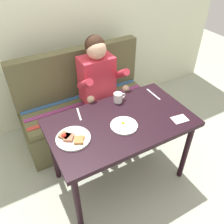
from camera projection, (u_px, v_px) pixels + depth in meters
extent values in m
plane|color=#A2A894|center=(119.00, 175.00, 2.39)|extent=(8.00, 8.00, 0.00)
cube|color=beige|center=(60.00, 10.00, 2.45)|extent=(4.40, 0.10, 2.60)
cube|color=black|center=(121.00, 123.00, 1.95)|extent=(1.20, 0.70, 0.04)
cylinder|color=black|center=(78.00, 204.00, 1.78)|extent=(0.05, 0.05, 0.69)
cylinder|color=black|center=(186.00, 152.00, 2.18)|extent=(0.05, 0.05, 0.69)
cylinder|color=black|center=(54.00, 153.00, 2.17)|extent=(0.05, 0.05, 0.69)
cylinder|color=black|center=(149.00, 117.00, 2.58)|extent=(0.05, 0.05, 0.69)
cube|color=brown|center=(89.00, 120.00, 2.76)|extent=(1.44, 0.56, 0.40)
cube|color=brown|center=(87.00, 104.00, 2.62)|extent=(1.40, 0.52, 0.06)
cube|color=brown|center=(77.00, 72.00, 2.58)|extent=(1.44, 0.12, 0.54)
cube|color=#C63D33|center=(93.00, 109.00, 2.50)|extent=(1.38, 0.05, 0.01)
cube|color=#93387A|center=(87.00, 102.00, 2.60)|extent=(1.38, 0.05, 0.01)
cube|color=#336099|center=(82.00, 96.00, 2.69)|extent=(1.38, 0.05, 0.01)
cube|color=#C62D3E|center=(97.00, 79.00, 2.41)|extent=(0.34, 0.22, 0.48)
sphere|color=#DBAD89|center=(96.00, 49.00, 2.19)|extent=(0.19, 0.19, 0.19)
sphere|color=#331E14|center=(95.00, 45.00, 2.20)|extent=(0.19, 0.19, 0.19)
cylinder|color=#C62D3E|center=(85.00, 84.00, 2.20)|extent=(0.07, 0.29, 0.23)
cylinder|color=#C62D3E|center=(120.00, 74.00, 2.34)|extent=(0.07, 0.29, 0.23)
sphere|color=#DBAD89|center=(91.00, 99.00, 2.18)|extent=(0.07, 0.07, 0.07)
sphere|color=#DBAD89|center=(126.00, 88.00, 2.32)|extent=(0.07, 0.07, 0.07)
cylinder|color=#232333|center=(98.00, 109.00, 2.41)|extent=(0.09, 0.34, 0.09)
cylinder|color=#232333|center=(106.00, 137.00, 2.46)|extent=(0.08, 0.08, 0.52)
cube|color=black|center=(109.00, 156.00, 2.56)|extent=(0.09, 0.20, 0.05)
cylinder|color=#232333|center=(112.00, 104.00, 2.48)|extent=(0.09, 0.34, 0.09)
cylinder|color=#232333|center=(120.00, 132.00, 2.52)|extent=(0.08, 0.08, 0.52)
cube|color=black|center=(122.00, 150.00, 2.63)|extent=(0.09, 0.20, 0.05)
cylinder|color=white|center=(73.00, 138.00, 1.77)|extent=(0.26, 0.26, 0.02)
cube|color=brown|center=(65.00, 136.00, 1.77)|extent=(0.10, 0.10, 0.02)
cube|color=#A26836|center=(79.00, 140.00, 1.73)|extent=(0.10, 0.10, 0.02)
cube|color=#9C5940|center=(69.00, 137.00, 1.75)|extent=(0.10, 0.10, 0.02)
sphere|color=red|center=(64.00, 136.00, 1.75)|extent=(0.04, 0.04, 0.04)
ellipsoid|color=#CC6623|center=(81.00, 138.00, 1.75)|extent=(0.06, 0.05, 0.02)
cylinder|color=white|center=(124.00, 126.00, 1.88)|extent=(0.22, 0.22, 0.01)
ellipsoid|color=white|center=(124.00, 124.00, 1.88)|extent=(0.09, 0.08, 0.01)
sphere|color=yellow|center=(123.00, 123.00, 1.88)|extent=(0.03, 0.03, 0.03)
cylinder|color=white|center=(118.00, 98.00, 2.13)|extent=(0.08, 0.08, 0.09)
cylinder|color=brown|center=(118.00, 94.00, 2.10)|extent=(0.07, 0.07, 0.01)
torus|color=white|center=(123.00, 96.00, 2.14)|extent=(0.05, 0.01, 0.05)
cube|color=silver|center=(180.00, 119.00, 1.95)|extent=(0.14, 0.11, 0.01)
cube|color=silver|center=(79.00, 114.00, 2.01)|extent=(0.05, 0.17, 0.00)
cube|color=silver|center=(153.00, 94.00, 2.24)|extent=(0.02, 0.20, 0.00)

